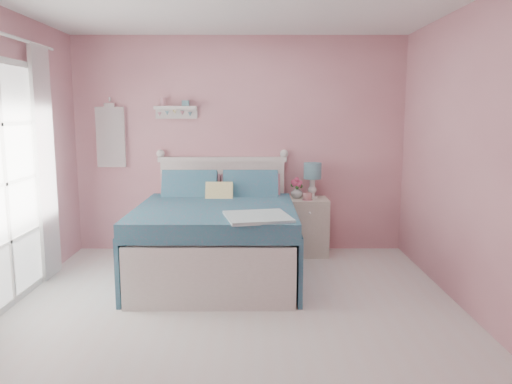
{
  "coord_description": "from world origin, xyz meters",
  "views": [
    {
      "loc": [
        0.19,
        -3.85,
        1.68
      ],
      "look_at": [
        0.2,
        1.2,
        0.89
      ],
      "focal_mm": 35.0,
      "sensor_mm": 36.0,
      "label": 1
    }
  ],
  "objects_px": {
    "bed": "(217,237)",
    "table_lamp": "(312,174)",
    "teacup": "(307,197)",
    "nightstand": "(307,226)",
    "vase": "(297,192)"
  },
  "relations": [
    {
      "from": "bed",
      "to": "table_lamp",
      "type": "bearing_deg",
      "value": 37.01
    },
    {
      "from": "table_lamp",
      "to": "teacup",
      "type": "xyz_separation_m",
      "value": [
        -0.07,
        -0.17,
        -0.25
      ]
    },
    {
      "from": "nightstand",
      "to": "vase",
      "type": "relative_size",
      "value": 4.63
    },
    {
      "from": "nightstand",
      "to": "teacup",
      "type": "distance_m",
      "value": 0.4
    },
    {
      "from": "bed",
      "to": "table_lamp",
      "type": "xyz_separation_m",
      "value": [
        1.08,
        0.81,
        0.57
      ]
    },
    {
      "from": "bed",
      "to": "teacup",
      "type": "relative_size",
      "value": 18.08
    },
    {
      "from": "table_lamp",
      "to": "teacup",
      "type": "distance_m",
      "value": 0.31
    },
    {
      "from": "table_lamp",
      "to": "teacup",
      "type": "height_order",
      "value": "table_lamp"
    },
    {
      "from": "nightstand",
      "to": "bed",
      "type": "bearing_deg",
      "value": -143.67
    },
    {
      "from": "teacup",
      "to": "vase",
      "type": "bearing_deg",
      "value": 127.38
    },
    {
      "from": "vase",
      "to": "bed",
      "type": "bearing_deg",
      "value": -138.63
    },
    {
      "from": "table_lamp",
      "to": "vase",
      "type": "distance_m",
      "value": 0.29
    },
    {
      "from": "nightstand",
      "to": "table_lamp",
      "type": "xyz_separation_m",
      "value": [
        0.06,
        0.06,
        0.63
      ]
    },
    {
      "from": "vase",
      "to": "nightstand",
      "type": "bearing_deg",
      "value": -14.06
    },
    {
      "from": "bed",
      "to": "vase",
      "type": "height_order",
      "value": "bed"
    }
  ]
}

